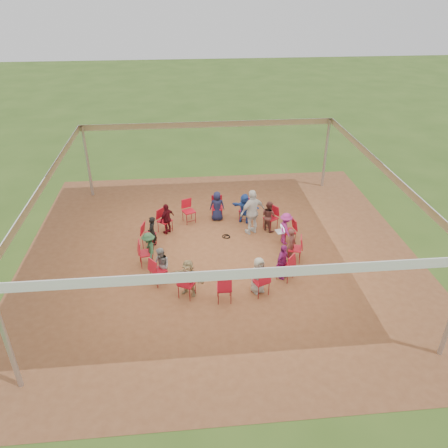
{
  "coord_description": "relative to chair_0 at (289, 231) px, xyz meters",
  "views": [
    {
      "loc": [
        -1.06,
        -12.24,
        8.11
      ],
      "look_at": [
        0.16,
        0.3,
        0.95
      ],
      "focal_mm": 35.0,
      "sensor_mm": 36.0,
      "label": 1
    }
  ],
  "objects": [
    {
      "name": "dirt_patch",
      "position": [
        -2.42,
        -0.45,
        -0.44
      ],
      "size": [
        13.0,
        13.0,
        0.0
      ],
      "primitive_type": "plane",
      "color": "brown",
      "rests_on": "ground"
    },
    {
      "name": "chair_5",
      "position": [
        -4.27,
        1.16,
        0.0
      ],
      "size": [
        0.61,
        0.61,
        0.9
      ],
      "primitive_type": null,
      "rotation": [
        0.0,
        0.0,
        -2.29
      ],
      "color": "#B30F20",
      "rests_on": "ground"
    },
    {
      "name": "standing_person",
      "position": [
        -1.15,
        0.79,
        0.4
      ],
      "size": [
        1.11,
        0.88,
        1.69
      ],
      "primitive_type": "imported",
      "rotation": [
        0.0,
        0.0,
        3.57
      ],
      "color": "silver",
      "rests_on": "ground"
    },
    {
      "name": "person_seated_6",
      "position": [
        -4.71,
        -0.87,
        0.13
      ],
      "size": [
        0.5,
        0.8,
        1.16
      ],
      "primitive_type": "imported",
      "rotation": [
        0.0,
        0.0,
        -1.39
      ],
      "color": "#284F2F",
      "rests_on": "ground"
    },
    {
      "name": "person_seated_10",
      "position": [
        -0.65,
        -1.98,
        0.13
      ],
      "size": [
        0.71,
        0.74,
        1.16
      ],
      "primitive_type": "imported",
      "rotation": [
        0.0,
        0.0,
        0.86
      ],
      "color": "#96247A",
      "rests_on": "ground"
    },
    {
      "name": "chair_6",
      "position": [
        -4.79,
        0.2,
        0.0
      ],
      "size": [
        0.53,
        0.52,
        0.9
      ],
      "primitive_type": null,
      "rotation": [
        0.0,
        0.0,
        -1.84
      ],
      "color": "#B30F20",
      "rests_on": "ground"
    },
    {
      "name": "laptop",
      "position": [
        -0.27,
        -0.05,
        0.11
      ],
      "size": [
        0.33,
        0.38,
        0.23
      ],
      "rotation": [
        0.0,
        0.0,
        1.75
      ],
      "color": "#B7B7BC",
      "rests_on": "ground"
    },
    {
      "name": "chair_7",
      "position": [
        -4.83,
        -0.9,
        0.0
      ],
      "size": [
        0.51,
        0.49,
        0.9
      ],
      "primitive_type": null,
      "rotation": [
        0.0,
        0.0,
        -1.39
      ],
      "color": "#B30F20",
      "rests_on": "ground"
    },
    {
      "name": "cable_coil",
      "position": [
        -2.1,
        0.57,
        -0.43
      ],
      "size": [
        0.37,
        0.37,
        0.03
      ],
      "rotation": [
        0.0,
        0.0,
        -0.4
      ],
      "color": "black",
      "rests_on": "ground"
    },
    {
      "name": "person_seated_5",
      "position": [
        -4.67,
        0.17,
        0.13
      ],
      "size": [
        0.38,
        0.48,
        1.16
      ],
      "primitive_type": "imported",
      "rotation": [
        0.0,
        0.0,
        -1.84
      ],
      "color": "black",
      "rests_on": "ground"
    },
    {
      "name": "person_seated_0",
      "position": [
        -0.12,
        -0.02,
        0.13
      ],
      "size": [
        0.5,
        0.8,
        1.16
      ],
      "primitive_type": "imported",
      "rotation": [
        0.0,
        0.0,
        1.75
      ],
      "color": "#96247A",
      "rests_on": "ground"
    },
    {
      "name": "chair_1",
      "position": [
        -0.43,
        1.0,
        0.0
      ],
      "size": [
        0.6,
        0.6,
        0.9
      ],
      "primitive_type": null,
      "rotation": [
        0.0,
        0.0,
        2.2
      ],
      "color": "#B30F20",
      "rests_on": "ground"
    },
    {
      "name": "person_seated_11",
      "position": [
        -0.16,
        -1.06,
        0.13
      ],
      "size": [
        0.38,
        0.48,
        1.16
      ],
      "primitive_type": "imported",
      "rotation": [
        0.0,
        0.0,
        1.31
      ],
      "color": "#572D29",
      "rests_on": "ground"
    },
    {
      "name": "chair_10",
      "position": [
        -2.52,
        -2.9,
        0.0
      ],
      "size": [
        0.44,
        0.46,
        0.9
      ],
      "primitive_type": null,
      "rotation": [
        0.0,
        0.0,
        -0.04
      ],
      "color": "#B30F20",
      "rests_on": "ground"
    },
    {
      "name": "chair_0",
      "position": [
        0.0,
        0.0,
        0.0
      ],
      "size": [
        0.51,
        0.49,
        0.9
      ],
      "primitive_type": null,
      "rotation": [
        0.0,
        0.0,
        1.75
      ],
      "color": "#B30F20",
      "rests_on": "ground"
    },
    {
      "name": "person_seated_8",
      "position": [
        -3.51,
        -2.51,
        0.13
      ],
      "size": [
        1.14,
        0.86,
        1.16
      ],
      "primitive_type": "imported",
      "rotation": [
        0.0,
        0.0,
        -0.49
      ],
      "color": "tan",
      "rests_on": "ground"
    },
    {
      "name": "ground",
      "position": [
        -2.42,
        -0.45,
        -0.45
      ],
      "size": [
        80.0,
        80.0,
        0.0
      ],
      "primitive_type": "plane",
      "color": "#36541A",
      "rests_on": "ground"
    },
    {
      "name": "person_seated_9",
      "position": [
        -1.49,
        -2.59,
        0.13
      ],
      "size": [
        0.64,
        0.51,
        1.16
      ],
      "primitive_type": "imported",
      "rotation": [
        0.0,
        0.0,
        0.41
      ],
      "color": "#A19F8F",
      "rests_on": "ground"
    },
    {
      "name": "tent",
      "position": [
        -2.42,
        -0.45,
        1.92
      ],
      "size": [
        10.33,
        10.33,
        3.0
      ],
      "color": "#B2B2B7",
      "rests_on": "ground"
    },
    {
      "name": "chair_2",
      "position": [
        -1.26,
        1.72,
        0.0
      ],
      "size": [
        0.58,
        0.59,
        0.9
      ],
      "primitive_type": null,
      "rotation": [
        0.0,
        0.0,
        2.65
      ],
      "color": "#B30F20",
      "rests_on": "ground"
    },
    {
      "name": "chair_12",
      "position": [
        -0.56,
        -2.06,
        0.0
      ],
      "size": [
        0.61,
        0.61,
        0.9
      ],
      "primitive_type": null,
      "rotation": [
        0.0,
        0.0,
        0.86
      ],
      "color": "#B30F20",
      "rests_on": "ground"
    },
    {
      "name": "person_seated_2",
      "position": [
        -1.32,
        1.61,
        0.13
      ],
      "size": [
        1.14,
        0.86,
        1.16
      ],
      "primitive_type": "imported",
      "rotation": [
        0.0,
        0.0,
        2.65
      ],
      "color": "#24489D",
      "rests_on": "ground"
    },
    {
      "name": "chair_11",
      "position": [
        -1.44,
        -2.7,
        0.0
      ],
      "size": [
        0.56,
        0.57,
        0.9
      ],
      "primitive_type": null,
      "rotation": [
        0.0,
        0.0,
        0.41
      ],
      "color": "#B30F20",
      "rests_on": "ground"
    },
    {
      "name": "person_seated_4",
      "position": [
        -4.18,
        1.08,
        0.13
      ],
      "size": [
        0.71,
        0.74,
        1.16
      ],
      "primitive_type": "imported",
      "rotation": [
        0.0,
        0.0,
        -2.29
      ],
      "color": "#450A13",
      "rests_on": "ground"
    },
    {
      "name": "person_seated_1",
      "position": [
        -0.53,
        0.93,
        0.13
      ],
      "size": [
        0.59,
        0.64,
        1.16
      ],
      "primitive_type": "imported",
      "rotation": [
        0.0,
        0.0,
        2.2
      ],
      "color": "#572D29",
      "rests_on": "ground"
    },
    {
      "name": "chair_8",
      "position": [
        -4.4,
        -1.9,
        0.0
      ],
      "size": [
        0.6,
        0.6,
        0.9
      ],
      "primitive_type": null,
      "rotation": [
        0.0,
        0.0,
        -0.94
      ],
      "color": "#B30F20",
      "rests_on": "ground"
    },
    {
      "name": "person_seated_7",
      "position": [
        -4.3,
        -1.83,
        0.13
      ],
      "size": [
        0.59,
        0.64,
        1.16
      ],
      "primitive_type": "imported",
      "rotation": [
        0.0,
        0.0,
        -0.94
      ],
      "color": "slate",
      "rests_on": "ground"
    },
    {
      "name": "person_seated_3",
      "position": [
        -2.32,
        1.89,
        0.13
      ],
      "size": [
        0.58,
        0.34,
        1.16
      ],
      "primitive_type": "imported",
      "rotation": [
        0.0,
        0.0,
        3.1
      ],
      "color": "#161A39",
      "rests_on": "ground"
    },
    {
      "name": "chair_3",
      "position": [
        -2.31,
        2.01,
        0.0
      ],
      "size": [
        0.44,
        0.46,
        0.9
      ],
      "primitive_type": null,
      "rotation": [
        0.0,
        0.0,
        3.1
      ],
      "color": "#B30F20",
      "rests_on": "ground"
    },
    {
      "name": "chair_4",
      "position": [
        -3.39,
        1.81,
        0.0
      ],
      "size": [
        0.56,
        0.57,
        0.9
      ],
      "primitive_type": null,
      "rotation": [
        0.0,
        0.0,
        -2.73
      ],
      "color": "#B30F20",
      "rests_on": "ground"
    },
    {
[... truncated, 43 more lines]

